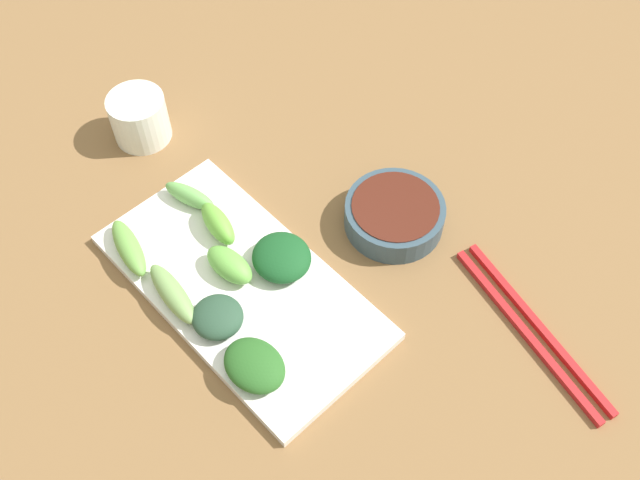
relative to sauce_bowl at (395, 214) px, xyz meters
The scene contains 13 objects.
tabletop 0.12m from the sauce_bowl, 15.95° to the right, with size 2.10×2.10×0.02m, color brown.
sauce_bowl is the anchor object (origin of this frame).
serving_plate 0.19m from the sauce_bowl, 15.91° to the right, with size 0.17×0.33×0.01m, color white.
broccoli_stalk_0 0.26m from the sauce_bowl, 19.02° to the right, with size 0.02×0.09×0.02m, color #789F58.
broccoli_leafy_1 0.23m from the sauce_bowl, ahead, with size 0.05×0.05×0.02m, color #294834.
broccoli_stalk_2 0.20m from the sauce_bowl, 37.69° to the right, with size 0.02×0.06×0.03m, color #6AB23D.
broccoli_leafy_3 0.24m from the sauce_bowl, ahead, with size 0.05×0.07×0.03m, color #285E23.
broccoli_stalk_4 0.24m from the sauce_bowl, 48.66° to the right, with size 0.02×0.07×0.02m, color #6BAD56.
broccoli_stalk_5 0.30m from the sauce_bowl, 33.74° to the right, with size 0.02×0.08×0.02m, color #6AA347.
broccoli_leafy_6 0.14m from the sauce_bowl, 16.48° to the right, with size 0.06×0.07×0.03m, color #174D22.
broccoli_stalk_7 0.20m from the sauce_bowl, 21.29° to the right, with size 0.03×0.06×0.03m, color #66AC45.
chopsticks 0.20m from the sauce_bowl, 91.07° to the left, with size 0.08×0.23×0.01m.
tea_cup 0.34m from the sauce_bowl, 67.54° to the right, with size 0.07×0.07×0.06m, color white.
Camera 1 is at (0.29, 0.34, 0.71)m, focal length 41.40 mm.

